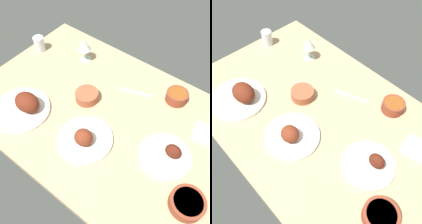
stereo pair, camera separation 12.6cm
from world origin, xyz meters
The scene contains 11 objects.
dining_table centered at (0.00, 0.00, 2.00)cm, with size 140.00×90.00×4.00cm, color tan.
plate_center_main centered at (-33.72, -22.48, 7.37)cm, with size 28.82×28.82×10.68cm.
plate_near_viewer centered at (2.04, -18.09, 6.30)cm, with size 26.06×26.06×9.12cm.
plate_far_side centered at (36.16, -2.16, 5.82)cm, with size 23.46×23.46×8.50cm.
bowl_sauce centered at (52.73, -16.13, 6.73)cm, with size 14.09×14.09×4.99cm.
bowl_soup centered at (23.78, 30.24, 7.04)cm, with size 11.19×11.19×5.59cm.
bowl_cream centered at (-13.64, 2.28, 6.70)cm, with size 12.09×12.09×4.93cm.
wine_glass centered at (-34.52, 25.57, 13.93)cm, with size 7.60×7.60×14.00cm.
water_tumbler centered at (-62.52, 15.42, 8.51)cm, with size 6.42×6.42×9.02cm, color silver.
folded_napkin centered at (47.24, 19.99, 4.60)cm, with size 15.15×10.94×1.20cm, color white.
fork_loose centered at (3.86, 21.42, 4.40)cm, with size 18.85×0.90×0.80cm, color silver.
Camera 1 is at (46.08, -59.91, 106.39)cm, focal length 40.45 mm.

